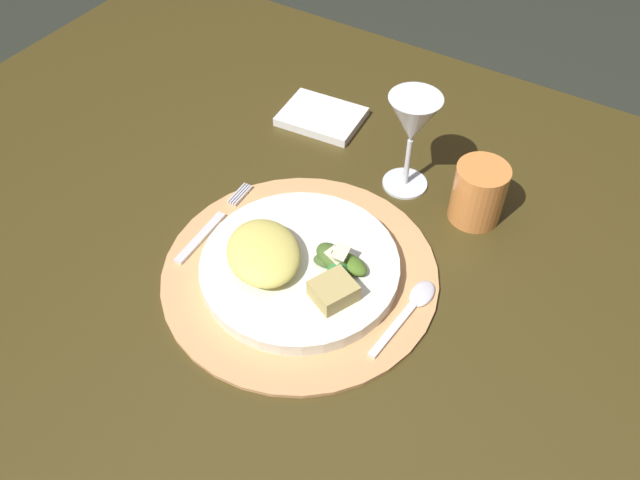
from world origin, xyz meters
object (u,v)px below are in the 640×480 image
(dinner_plate, at_px, (300,266))
(amber_tumbler, at_px, (478,193))
(spoon, at_px, (413,304))
(napkin, at_px, (322,117))
(wine_glass, at_px, (413,123))
(fork, at_px, (211,226))
(dining_table, at_px, (325,277))

(dinner_plate, relative_size, amber_tumbler, 2.95)
(spoon, bearing_deg, napkin, 138.13)
(wine_glass, bearing_deg, napkin, 160.17)
(fork, bearing_deg, spoon, 4.79)
(amber_tumbler, bearing_deg, spoon, -90.25)
(dining_table, distance_m, napkin, 0.28)
(dining_table, height_order, wine_glass, wine_glass)
(dining_table, distance_m, spoon, 0.20)
(dining_table, xyz_separation_m, fork, (-0.14, -0.08, 0.11))
(spoon, distance_m, napkin, 0.40)
(spoon, bearing_deg, fork, -175.21)
(wine_glass, xyz_separation_m, amber_tumbler, (0.11, -0.01, -0.07))
(napkin, bearing_deg, amber_tumbler, -13.99)
(dinner_plate, height_order, amber_tumbler, amber_tumbler)
(dinner_plate, xyz_separation_m, fork, (-0.15, 0.00, -0.01))
(dining_table, relative_size, fork, 8.52)
(wine_glass, bearing_deg, dinner_plate, -99.82)
(dinner_plate, distance_m, napkin, 0.33)
(fork, bearing_deg, dinner_plate, -0.97)
(spoon, distance_m, wine_glass, 0.25)
(dinner_plate, bearing_deg, amber_tumbler, 55.51)
(napkin, bearing_deg, dinner_plate, -63.38)
(dining_table, distance_m, amber_tumbler, 0.26)
(napkin, bearing_deg, wine_glass, -19.83)
(wine_glass, bearing_deg, amber_tumbler, -3.59)
(dinner_plate, bearing_deg, wine_glass, 80.18)
(dinner_plate, bearing_deg, spoon, 10.35)
(fork, height_order, wine_glass, wine_glass)
(fork, xyz_separation_m, spoon, (0.30, 0.03, -0.00))
(fork, distance_m, amber_tumbler, 0.37)
(napkin, distance_m, amber_tumbler, 0.31)
(dining_table, distance_m, dinner_plate, 0.14)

